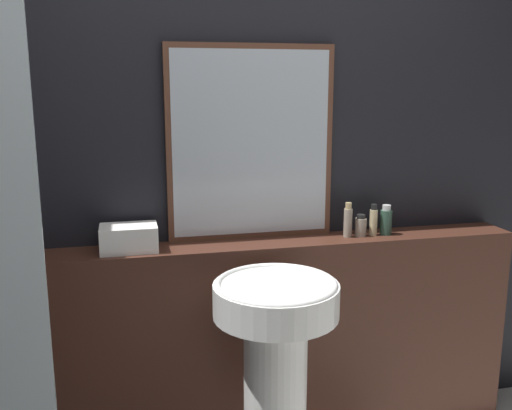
% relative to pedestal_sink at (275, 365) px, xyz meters
% --- Properties ---
extents(wall_back, '(8.00, 0.06, 2.50)m').
position_rel_pedestal_sink_xyz_m(wall_back, '(0.00, 0.57, 0.66)').
color(wall_back, black).
rests_on(wall_back, ground_plane).
extents(vanity_counter, '(2.50, 0.22, 0.96)m').
position_rel_pedestal_sink_xyz_m(vanity_counter, '(0.00, 0.43, -0.11)').
color(vanity_counter, '#422319').
rests_on(vanity_counter, ground_plane).
extents(pedestal_sink, '(0.48, 0.48, 0.93)m').
position_rel_pedestal_sink_xyz_m(pedestal_sink, '(0.00, 0.00, 0.00)').
color(pedestal_sink, white).
rests_on(pedestal_sink, ground_plane).
extents(mirror, '(0.75, 0.03, 0.86)m').
position_rel_pedestal_sink_xyz_m(mirror, '(0.02, 0.52, 0.80)').
color(mirror, '#563323').
rests_on(mirror, vanity_counter).
extents(towel_stack, '(0.24, 0.16, 0.11)m').
position_rel_pedestal_sink_xyz_m(towel_stack, '(-0.53, 0.43, 0.43)').
color(towel_stack, white).
rests_on(towel_stack, vanity_counter).
extents(shampoo_bottle, '(0.04, 0.04, 0.16)m').
position_rel_pedestal_sink_xyz_m(shampoo_bottle, '(0.46, 0.43, 0.44)').
color(shampoo_bottle, gray).
rests_on(shampoo_bottle, vanity_counter).
extents(conditioner_bottle, '(0.05, 0.05, 0.10)m').
position_rel_pedestal_sink_xyz_m(conditioner_bottle, '(0.52, 0.43, 0.42)').
color(conditioner_bottle, gray).
rests_on(conditioner_bottle, vanity_counter).
extents(lotion_bottle, '(0.04, 0.04, 0.15)m').
position_rel_pedestal_sink_xyz_m(lotion_bottle, '(0.59, 0.43, 0.44)').
color(lotion_bottle, '#C6B284').
rests_on(lotion_bottle, vanity_counter).
extents(body_wash_bottle, '(0.05, 0.05, 0.14)m').
position_rel_pedestal_sink_xyz_m(body_wash_bottle, '(0.65, 0.43, 0.44)').
color(body_wash_bottle, '#2D4C3D').
rests_on(body_wash_bottle, vanity_counter).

